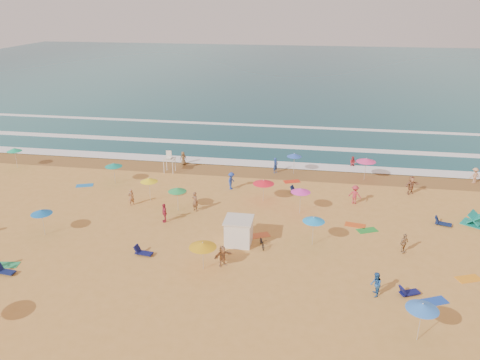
# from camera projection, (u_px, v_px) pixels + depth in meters

# --- Properties ---
(ground) EXTENTS (220.00, 220.00, 0.00)m
(ground) POSITION_uv_depth(u_px,v_px,m) (246.00, 222.00, 40.58)
(ground) COLOR gold
(ground) RESTS_ON ground
(ocean) EXTENTS (220.00, 140.00, 0.18)m
(ocean) POSITION_uv_depth(u_px,v_px,m) (296.00, 73.00, 117.64)
(ocean) COLOR #0C4756
(ocean) RESTS_ON ground
(wet_sand) EXTENTS (220.00, 220.00, 0.00)m
(wet_sand) POSITION_uv_depth(u_px,v_px,m) (263.00, 172.00, 52.05)
(wet_sand) COLOR olive
(wet_sand) RESTS_ON ground
(surf_foam) EXTENTS (200.00, 18.70, 0.05)m
(surf_foam) POSITION_uv_depth(u_px,v_px,m) (271.00, 148.00, 60.10)
(surf_foam) COLOR white
(surf_foam) RESTS_ON ground
(cabana) EXTENTS (2.00, 2.00, 2.00)m
(cabana) POSITION_uv_depth(u_px,v_px,m) (239.00, 232.00, 36.79)
(cabana) COLOR white
(cabana) RESTS_ON ground
(cabana_roof) EXTENTS (2.20, 2.20, 0.12)m
(cabana_roof) POSITION_uv_depth(u_px,v_px,m) (239.00, 220.00, 36.40)
(cabana_roof) COLOR silver
(cabana_roof) RESTS_ON cabana
(bicycle) EXTENTS (0.96, 1.62, 0.80)m
(bicycle) POSITION_uv_depth(u_px,v_px,m) (262.00, 242.00, 36.45)
(bicycle) COLOR black
(bicycle) RESTS_ON ground
(lifeguard_stand) EXTENTS (1.20, 1.20, 2.10)m
(lifeguard_stand) POSITION_uv_depth(u_px,v_px,m) (169.00, 163.00, 51.71)
(lifeguard_stand) COLOR white
(lifeguard_stand) RESTS_ON ground
(beach_umbrellas) EXTENTS (60.10, 30.93, 0.71)m
(beach_umbrellas) POSITION_uv_depth(u_px,v_px,m) (270.00, 198.00, 40.08)
(beach_umbrellas) COLOR orange
(beach_umbrellas) RESTS_ON ground
(loungers) EXTENTS (44.67, 22.15, 0.34)m
(loungers) POSITION_uv_depth(u_px,v_px,m) (312.00, 250.00, 35.85)
(loungers) COLOR #101B51
(loungers) RESTS_ON ground
(towels) EXTENTS (47.36, 21.13, 0.03)m
(towels) POSITION_uv_depth(u_px,v_px,m) (279.00, 230.00, 39.12)
(towels) COLOR #B7162C
(towels) RESTS_ON ground
(beachgoers) EXTENTS (44.64, 27.23, 2.13)m
(beachgoers) POSITION_uv_depth(u_px,v_px,m) (289.00, 200.00, 42.89)
(beachgoers) COLOR #2647B4
(beachgoers) RESTS_ON ground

